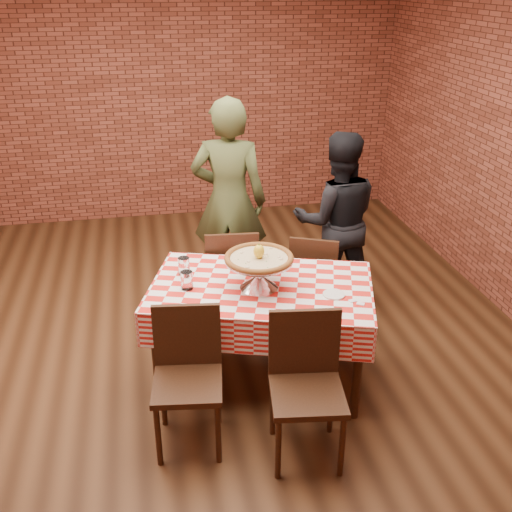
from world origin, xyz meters
name	(u,v)px	position (x,y,z in m)	size (l,w,h in m)	color
ground	(190,351)	(0.00, 0.00, 0.00)	(6.00, 6.00, 0.00)	black
back_wall	(159,94)	(0.00, 3.00, 1.45)	(5.50, 5.50, 0.00)	brown
table	(261,333)	(0.48, -0.41, 0.38)	(1.49, 0.89, 0.75)	#341C0E
tablecloth	(261,302)	(0.48, -0.41, 0.63)	(1.52, 0.93, 0.26)	red
pizza_stand	(259,274)	(0.46, -0.43, 0.86)	(0.47, 0.47, 0.21)	silver
pizza	(259,259)	(0.46, -0.43, 0.97)	(0.46, 0.46, 0.03)	beige
lemon	(259,251)	(0.46, -0.43, 1.03)	(0.07, 0.07, 0.10)	yellow
water_glass_left	(187,280)	(-0.02, -0.36, 0.82)	(0.08, 0.08, 0.13)	white
water_glass_right	(184,266)	(-0.02, -0.14, 0.82)	(0.08, 0.08, 0.13)	white
side_plate	(334,294)	(0.93, -0.64, 0.76)	(0.15, 0.15, 0.01)	white
sweetener_packet_a	(353,301)	(1.03, -0.74, 0.76)	(0.05, 0.04, 0.01)	white
sweetener_packet_b	(361,304)	(1.06, -0.79, 0.76)	(0.05, 0.04, 0.01)	white
condiment_caddy	(273,259)	(0.62, -0.17, 0.83)	(0.10, 0.08, 0.14)	silver
chair_near_left	(188,385)	(-0.09, -1.00, 0.45)	(0.41, 0.41, 0.89)	#341C0E
chair_near_right	(307,394)	(0.59, -1.23, 0.46)	(0.43, 0.43, 0.91)	#341C0E
chair_far_left	(231,275)	(0.39, 0.37, 0.45)	(0.41, 0.41, 0.89)	#341C0E
chair_far_right	(315,279)	(1.06, 0.21, 0.43)	(0.38, 0.38, 0.86)	#341C0E
diner_olive	(229,201)	(0.47, 0.89, 0.90)	(0.66, 0.43, 1.80)	#444D29
diner_black	(336,221)	(1.35, 0.58, 0.77)	(0.75, 0.58, 1.54)	black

